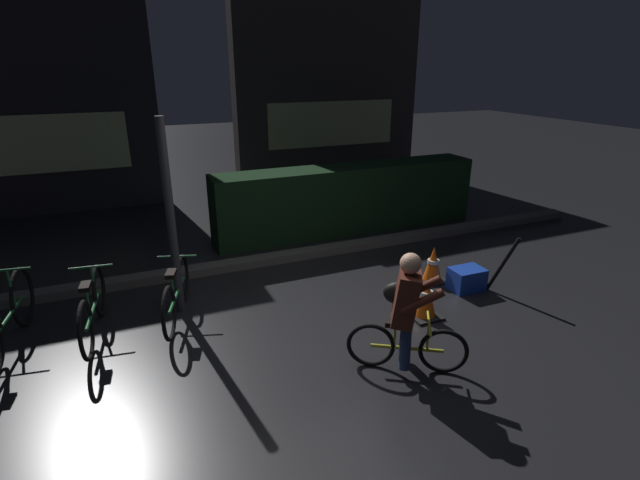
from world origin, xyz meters
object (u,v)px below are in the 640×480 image
at_px(parked_bike_leftmost, 7,318).
at_px(blue_crate, 467,279).
at_px(parked_bike_left_mid, 93,308).
at_px(closed_umbrella, 503,264).
at_px(traffic_cone_far, 433,265).
at_px(cyclist, 406,312).
at_px(street_post, 171,220).
at_px(parked_bike_center_left, 176,293).
at_px(traffic_cone_near, 426,297).

height_order(parked_bike_leftmost, blue_crate, parked_bike_leftmost).
height_order(parked_bike_left_mid, closed_umbrella, closed_umbrella).
distance_m(parked_bike_left_mid, traffic_cone_far, 4.30).
relative_size(cyclist, closed_umbrella, 1.47).
bearing_deg(street_post, parked_bike_center_left, -105.86).
bearing_deg(street_post, parked_bike_leftmost, -176.04).
relative_size(traffic_cone_near, traffic_cone_far, 1.07).
distance_m(street_post, traffic_cone_far, 3.51).
height_order(parked_bike_center_left, traffic_cone_near, parked_bike_center_left).
bearing_deg(traffic_cone_far, parked_bike_center_left, 174.19).
height_order(traffic_cone_far, cyclist, cyclist).
relative_size(traffic_cone_near, cyclist, 0.44).
bearing_deg(parked_bike_left_mid, parked_bike_center_left, -81.81).
xyz_separation_m(traffic_cone_far, closed_umbrella, (0.61, -0.64, 0.16)).
relative_size(street_post, parked_bike_center_left, 1.60).
bearing_deg(traffic_cone_far, parked_bike_left_mid, 175.64).
xyz_separation_m(parked_bike_left_mid, cyclist, (2.83, -1.89, 0.30)).
distance_m(parked_bike_leftmost, blue_crate, 5.44).
bearing_deg(parked_bike_left_mid, traffic_cone_far, -87.33).
height_order(traffic_cone_near, traffic_cone_far, traffic_cone_near).
height_order(blue_crate, closed_umbrella, closed_umbrella).
relative_size(blue_crate, closed_umbrella, 0.52).
bearing_deg(parked_bike_leftmost, blue_crate, -89.91).
relative_size(parked_bike_leftmost, blue_crate, 3.91).
xyz_separation_m(parked_bike_leftmost, closed_umbrella, (5.72, -1.03, 0.04)).
distance_m(street_post, traffic_cone_near, 3.11).
relative_size(parked_bike_leftmost, traffic_cone_near, 3.14).
xyz_separation_m(parked_bike_center_left, traffic_cone_near, (2.72, -1.14, -0.06)).
bearing_deg(blue_crate, traffic_cone_far, 124.29).
distance_m(parked_bike_left_mid, cyclist, 3.41).
bearing_deg(blue_crate, parked_bike_center_left, 168.58).
bearing_deg(cyclist, traffic_cone_near, 76.10).
bearing_deg(street_post, closed_umbrella, -16.21).
bearing_deg(traffic_cone_near, parked_bike_left_mid, 162.78).
relative_size(traffic_cone_far, blue_crate, 1.17).
bearing_deg(parked_bike_center_left, cyclist, -117.32).
relative_size(parked_bike_center_left, blue_crate, 3.32).
height_order(parked_bike_left_mid, traffic_cone_far, parked_bike_left_mid).
distance_m(parked_bike_left_mid, parked_bike_center_left, 0.90).
xyz_separation_m(parked_bike_leftmost, parked_bike_left_mid, (0.82, -0.06, -0.03)).
bearing_deg(parked_bike_leftmost, closed_umbrella, -91.86).
bearing_deg(traffic_cone_far, closed_umbrella, -46.50).
bearing_deg(blue_crate, closed_umbrella, -36.14).
bearing_deg(traffic_cone_far, street_post, 171.40).
bearing_deg(parked_bike_center_left, street_post, 1.50).
distance_m(parked_bike_leftmost, cyclist, 4.14).
bearing_deg(cyclist, parked_bike_left_mid, 178.18).
bearing_deg(parked_bike_left_mid, traffic_cone_near, -100.19).
xyz_separation_m(parked_bike_center_left, cyclist, (1.93, -1.91, 0.31)).
xyz_separation_m(traffic_cone_far, blue_crate, (0.27, -0.39, -0.10)).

